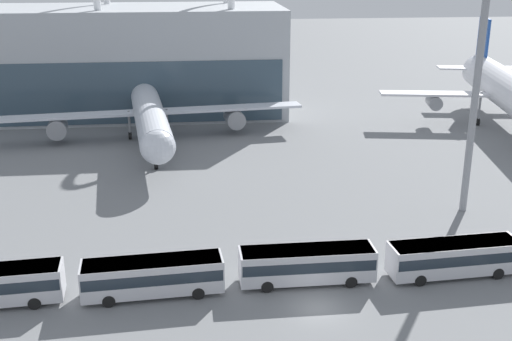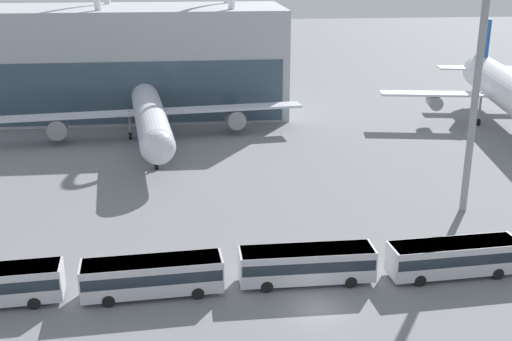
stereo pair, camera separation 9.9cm
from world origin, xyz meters
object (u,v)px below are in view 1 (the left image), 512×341
at_px(airliner_at_gate_near, 148,108).
at_px(shuttle_bus_4, 454,256).
at_px(floodlight_mast, 476,87).
at_px(airliner_at_gate_far, 508,90).
at_px(shuttle_bus_2, 153,275).
at_px(shuttle_bus_3, 307,263).

xyz_separation_m(airliner_at_gate_near, shuttle_bus_4, (27.90, -45.05, -2.85)).
xyz_separation_m(shuttle_bus_4, floodlight_mast, (6.82, 13.90, 11.43)).
relative_size(airliner_at_gate_far, shuttle_bus_4, 3.80).
bearing_deg(shuttle_bus_4, airliner_at_gate_far, 55.48).
xyz_separation_m(airliner_at_gate_near, floodlight_mast, (34.72, -31.14, 8.58)).
xyz_separation_m(airliner_at_gate_far, shuttle_bus_2, (-52.04, -46.41, -4.15)).
bearing_deg(airliner_at_gate_near, floodlight_mast, 41.61).
height_order(shuttle_bus_4, floodlight_mast, floodlight_mast).
bearing_deg(floodlight_mast, airliner_at_gate_far, 57.74).
xyz_separation_m(shuttle_bus_3, shuttle_bus_4, (12.57, -0.07, 0.00)).
relative_size(shuttle_bus_3, shuttle_bus_4, 0.99).
relative_size(airliner_at_gate_near, shuttle_bus_3, 4.10).
distance_m(shuttle_bus_2, shuttle_bus_3, 12.59).
bearing_deg(shuttle_bus_3, airliner_at_gate_near, 108.34).
height_order(airliner_at_gate_far, floodlight_mast, floodlight_mast).
height_order(shuttle_bus_3, shuttle_bus_4, same).
relative_size(airliner_at_gate_near, shuttle_bus_4, 4.05).
relative_size(airliner_at_gate_near, shuttle_bus_2, 4.05).
distance_m(airliner_at_gate_far, shuttle_bus_2, 69.86).
bearing_deg(shuttle_bus_4, shuttle_bus_3, 175.64).
distance_m(airliner_at_gate_near, shuttle_bus_4, 53.06).
xyz_separation_m(shuttle_bus_2, floodlight_mast, (31.96, 14.59, 11.43)).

